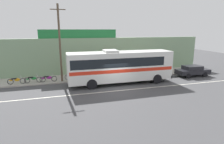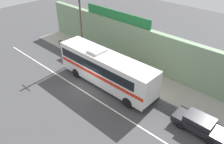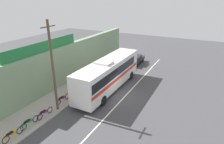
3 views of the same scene
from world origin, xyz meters
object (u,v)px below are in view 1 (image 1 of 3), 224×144
at_px(motorcycle_purple, 16,80).
at_px(motorcycle_orange, 33,79).
at_px(parked_car, 192,70).
at_px(motorcycle_green, 48,78).
at_px(intercity_bus, 120,65).
at_px(motorcycle_blue, 73,76).
at_px(pedestrian_far_left, 127,66).
at_px(utility_pole, 60,43).

bearing_deg(motorcycle_purple, motorcycle_orange, 3.38).
height_order(parked_car, motorcycle_green, parked_car).
xyz_separation_m(intercity_bus, motorcycle_purple, (-10.94, 2.43, -1.50)).
bearing_deg(motorcycle_blue, parked_car, -8.20).
distance_m(motorcycle_orange, pedestrian_far_left, 11.72).
bearing_deg(intercity_bus, motorcycle_orange, 164.78).
distance_m(intercity_bus, motorcycle_orange, 9.74).
relative_size(intercity_bus, parked_car, 2.69).
bearing_deg(parked_car, pedestrian_far_left, 156.54).
relative_size(motorcycle_blue, motorcycle_orange, 1.04).
height_order(utility_pole, motorcycle_green, utility_pole).
xyz_separation_m(motorcycle_blue, motorcycle_purple, (-6.02, -0.26, 0.00)).
relative_size(parked_car, motorcycle_orange, 2.29).
height_order(motorcycle_blue, pedestrian_far_left, pedestrian_far_left).
distance_m(utility_pole, motorcycle_blue, 4.14).
bearing_deg(intercity_bus, motorcycle_blue, 151.30).
xyz_separation_m(utility_pole, motorcycle_blue, (1.26, 0.42, -3.92)).
bearing_deg(intercity_bus, parked_car, 3.01).
distance_m(intercity_bus, pedestrian_far_left, 4.63).
bearing_deg(motorcycle_green, pedestrian_far_left, 8.38).
distance_m(parked_car, motorcycle_blue, 15.15).
bearing_deg(pedestrian_far_left, parked_car, -23.46).
bearing_deg(parked_car, intercity_bus, -176.99).
distance_m(parked_car, motorcycle_purple, 21.10).
xyz_separation_m(motorcycle_green, motorcycle_purple, (-3.26, 0.01, 0.00)).
xyz_separation_m(motorcycle_green, motorcycle_orange, (-1.61, 0.11, 0.00)).
xyz_separation_m(utility_pole, motorcycle_purple, (-4.76, 0.16, -3.92)).
distance_m(motorcycle_blue, motorcycle_orange, 4.37).
bearing_deg(parked_car, motorcycle_blue, 171.80).
relative_size(intercity_bus, motorcycle_green, 6.21).
relative_size(utility_pole, motorcycle_purple, 4.54).
height_order(motorcycle_blue, motorcycle_orange, same).
height_order(motorcycle_purple, pedestrian_far_left, pedestrian_far_left).
height_order(parked_car, motorcycle_blue, parked_car).
relative_size(intercity_bus, motorcycle_purple, 6.22).
height_order(intercity_bus, motorcycle_purple, intercity_bus).
xyz_separation_m(motorcycle_blue, pedestrian_far_left, (7.25, 1.20, 0.59)).
bearing_deg(motorcycle_purple, motorcycle_blue, 2.48).
distance_m(intercity_bus, motorcycle_green, 8.18).
relative_size(motorcycle_green, pedestrian_far_left, 1.07).
relative_size(motorcycle_green, motorcycle_orange, 0.99).
relative_size(motorcycle_blue, pedestrian_far_left, 1.13).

